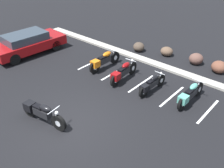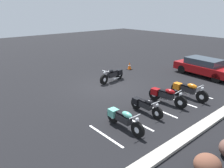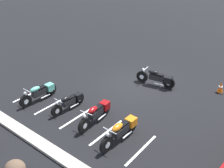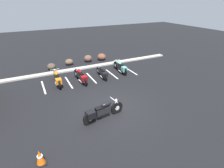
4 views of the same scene
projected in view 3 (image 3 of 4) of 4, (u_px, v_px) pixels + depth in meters
name	position (u px, v px, depth m)	size (l,w,h in m)	color
ground	(137.00, 85.00, 14.67)	(60.00, 60.00, 0.00)	black
motorcycle_black_featured	(157.00, 78.00, 14.39)	(2.24, 0.71, 0.88)	black
parked_bike_0	(122.00, 130.00, 10.30)	(0.64, 2.27, 0.89)	black
parked_bike_1	(97.00, 113.00, 11.40)	(0.62, 2.21, 0.87)	black
parked_bike_2	(70.00, 102.00, 12.31)	(0.55, 1.97, 0.77)	black
parked_bike_3	(40.00, 92.00, 13.02)	(0.60, 2.15, 0.85)	black
concrete_curb	(44.00, 146.00, 10.11)	(18.00, 0.50, 0.12)	#A8A399
landscape_rock_1	(15.00, 168.00, 8.79)	(0.74, 0.66, 0.54)	brown
traffic_cone	(221.00, 88.00, 13.79)	(0.40, 0.40, 0.62)	black
stall_line_0	(141.00, 150.00, 9.97)	(0.10, 2.10, 0.00)	white
stall_line_1	(106.00, 132.00, 10.92)	(0.10, 2.10, 0.00)	white
stall_line_2	(77.00, 118.00, 11.87)	(0.10, 2.10, 0.00)	white
stall_line_3	(52.00, 105.00, 12.81)	(0.10, 2.10, 0.00)	white
stall_line_4	(30.00, 94.00, 13.76)	(0.10, 2.10, 0.00)	white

